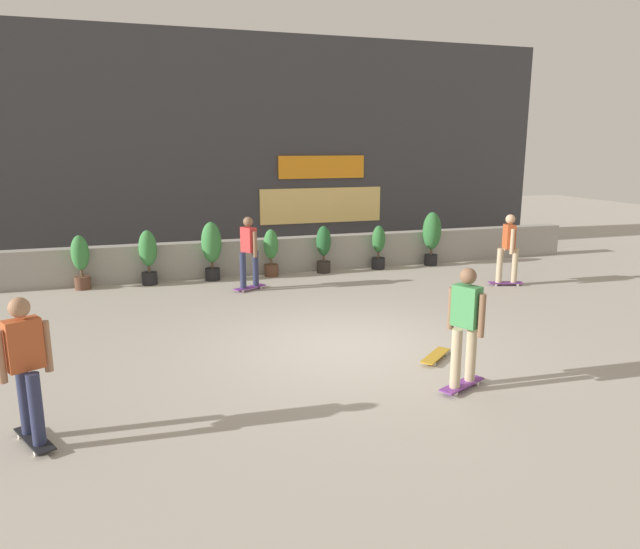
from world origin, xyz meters
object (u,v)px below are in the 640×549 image
(potted_plant_2, at_px, (211,247))
(skateboard_near_camera, at_px, (435,356))
(skater_foreground, at_px, (249,250))
(skater_by_wall_left, at_px, (466,323))
(skater_mid_plaza, at_px, (26,365))
(potted_plant_1, at_px, (148,255))
(potted_plant_0, at_px, (81,260))
(potted_plant_5, at_px, (379,246))
(skater_far_left, at_px, (508,246))
(potted_plant_4, at_px, (324,248))
(potted_plant_6, at_px, (432,235))
(potted_plant_3, at_px, (271,251))

(potted_plant_2, xyz_separation_m, skateboard_near_camera, (2.57, -6.56, -0.77))
(skater_foreground, height_order, skater_by_wall_left, same)
(skater_mid_plaza, distance_m, skateboard_near_camera, 5.70)
(potted_plant_1, relative_size, potted_plant_2, 0.90)
(potted_plant_0, xyz_separation_m, skater_foreground, (3.67, -1.28, 0.25))
(potted_plant_5, height_order, skateboard_near_camera, potted_plant_5)
(skater_foreground, xyz_separation_m, skater_by_wall_left, (1.69, -6.38, 0.00))
(skater_mid_plaza, relative_size, skater_far_left, 1.00)
(potted_plant_0, height_order, potted_plant_2, potted_plant_2)
(potted_plant_5, distance_m, skater_far_left, 3.46)
(skater_mid_plaza, height_order, skater_by_wall_left, same)
(potted_plant_5, bearing_deg, potted_plant_0, 180.00)
(potted_plant_4, height_order, skater_far_left, skater_far_left)
(potted_plant_4, distance_m, skater_by_wall_left, 7.68)
(potted_plant_1, height_order, skateboard_near_camera, potted_plant_1)
(potted_plant_0, relative_size, potted_plant_6, 0.85)
(potted_plant_5, height_order, skater_mid_plaza, skater_mid_plaza)
(potted_plant_2, height_order, skater_by_wall_left, skater_by_wall_left)
(skater_mid_plaza, xyz_separation_m, skater_foreground, (3.65, 6.25, 0.00))
(skater_foreground, bearing_deg, skater_far_left, -13.53)
(potted_plant_0, xyz_separation_m, potted_plant_2, (2.99, 0.00, 0.15))
(skater_far_left, bearing_deg, potted_plant_6, 101.40)
(potted_plant_1, height_order, skater_by_wall_left, skater_by_wall_left)
(skater_far_left, height_order, skateboard_near_camera, skater_far_left)
(potted_plant_3, bearing_deg, skateboard_near_camera, -80.65)
(potted_plant_1, distance_m, skater_by_wall_left, 8.59)
(potted_plant_5, bearing_deg, skater_foreground, -161.22)
(potted_plant_6, relative_size, skater_mid_plaza, 0.87)
(skater_far_left, bearing_deg, potted_plant_0, 164.25)
(skateboard_near_camera, bearing_deg, skater_by_wall_left, -100.24)
(skater_by_wall_left, xyz_separation_m, skateboard_near_camera, (0.20, 1.10, -0.88))
(potted_plant_4, height_order, skater_foreground, skater_foreground)
(skater_mid_plaza, xyz_separation_m, skater_far_left, (9.55, 4.83, 0.00))
(potted_plant_1, relative_size, potted_plant_4, 1.06)
(potted_plant_6, relative_size, skateboard_near_camera, 2.01)
(potted_plant_4, height_order, potted_plant_6, potted_plant_6)
(potted_plant_0, relative_size, potted_plant_3, 1.05)
(potted_plant_1, distance_m, potted_plant_4, 4.39)
(potted_plant_2, height_order, skater_mid_plaza, skater_mid_plaza)
(potted_plant_2, bearing_deg, skateboard_near_camera, -68.59)
(skater_mid_plaza, distance_m, skater_foreground, 7.24)
(potted_plant_2, relative_size, potted_plant_4, 1.18)
(potted_plant_4, height_order, skater_by_wall_left, skater_by_wall_left)
(skater_foreground, bearing_deg, potted_plant_4, 30.07)
(skater_foreground, distance_m, skater_by_wall_left, 6.60)
(potted_plant_4, relative_size, potted_plant_5, 1.05)
(potted_plant_1, bearing_deg, skater_mid_plaza, -101.10)
(potted_plant_0, height_order, skater_mid_plaza, skater_mid_plaza)
(potted_plant_3, bearing_deg, potted_plant_6, 0.00)
(potted_plant_6, height_order, skater_foreground, skater_foreground)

